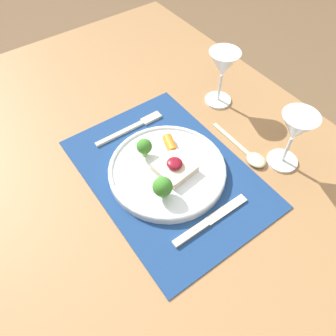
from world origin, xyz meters
TOP-DOWN VIEW (x-y plane):
  - ground_plane at (0.00, 0.00)m, footprint 8.00×8.00m
  - dining_table at (0.00, 0.00)m, footprint 1.47×0.94m
  - placemat at (0.00, 0.00)m, footprint 0.49×0.35m
  - dinner_plate at (0.00, -0.00)m, footprint 0.28×0.28m
  - fork at (-0.18, 0.02)m, footprint 0.02×0.20m
  - knife at (0.16, -0.01)m, footprint 0.02×0.20m
  - spoon at (0.08, 0.20)m, footprint 0.18×0.04m
  - wine_glass_near at (0.14, 0.25)m, footprint 0.08×0.08m
  - wine_glass_far at (-0.13, 0.27)m, footprint 0.08×0.08m

SIDE VIEW (x-z plane):
  - ground_plane at x=0.00m, z-range 0.00..0.00m
  - dining_table at x=0.00m, z-range 0.28..1.03m
  - placemat at x=0.00m, z-range 0.74..0.75m
  - knife at x=0.16m, z-range 0.74..0.75m
  - fork at x=-0.18m, z-range 0.75..0.75m
  - spoon at x=0.08m, z-range 0.74..0.76m
  - dinner_plate at x=0.00m, z-range 0.72..0.80m
  - wine_glass_near at x=0.14m, z-range 0.78..0.93m
  - wine_glass_far at x=-0.13m, z-range 0.78..0.94m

